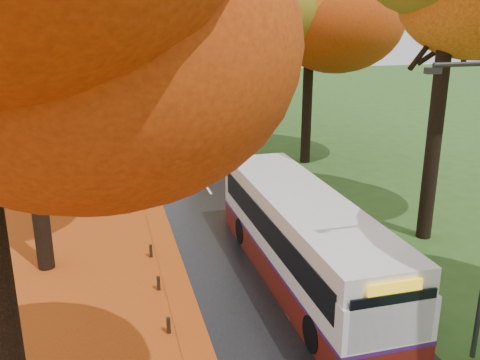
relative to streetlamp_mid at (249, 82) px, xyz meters
name	(u,v)px	position (x,y,z in m)	size (l,w,h in m)	color
road	(204,182)	(-3.95, -5.00, -4.69)	(6.50, 90.00, 0.04)	black
centre_line	(204,182)	(-3.95, -5.00, -4.67)	(0.12, 90.00, 0.01)	silver
leaf_verge	(29,196)	(-12.95, -5.00, -4.70)	(12.00, 90.00, 0.02)	maroon
leaf_drift	(147,186)	(-7.00, -5.00, -4.67)	(0.90, 90.00, 0.01)	#B55312
streetlamp_mid	(249,82)	(0.00, 0.00, 0.00)	(2.45, 0.18, 8.00)	#333538
streetlamp_far	(190,55)	(0.00, 22.00, 0.00)	(2.45, 0.18, 8.00)	#333538
bus	(303,237)	(-2.72, -16.75, -3.08)	(2.78, 11.60, 3.05)	#5A150E
car_white	(154,159)	(-6.30, -1.79, -4.05)	(1.46, 3.63, 1.24)	white
car_silver	(139,121)	(-6.30, 9.42, -3.99)	(1.44, 4.14, 1.37)	gray
car_dark	(136,114)	(-6.30, 12.44, -4.00)	(1.89, 4.65, 1.35)	black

